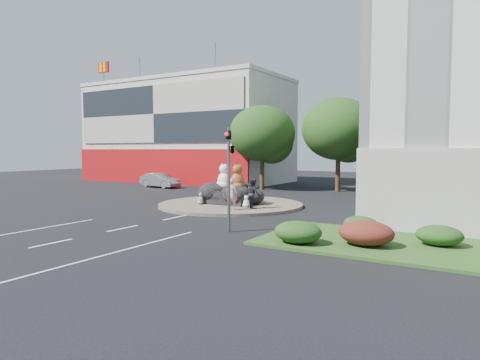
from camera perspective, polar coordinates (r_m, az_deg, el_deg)
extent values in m
plane|color=black|center=(22.22, -15.33, -6.27)|extent=(120.00, 120.00, 0.00)
cylinder|color=brown|center=(29.88, -1.24, -3.30)|extent=(10.00, 10.00, 0.20)
cube|color=silver|center=(54.80, -7.05, 6.19)|extent=(25.00, 12.00, 12.00)
cube|color=#9C0E10|center=(50.19, -11.29, 1.78)|extent=(25.00, 0.30, 4.00)
cube|color=#B2AD9E|center=(50.28, -11.43, 8.62)|extent=(24.00, 0.15, 6.50)
cube|color=silver|center=(55.38, -7.10, 12.62)|extent=(25.20, 12.20, 0.40)
cylinder|color=#595B60|center=(60.96, -13.20, 13.84)|extent=(0.10, 0.10, 4.00)
cylinder|color=#595B60|center=(55.68, -3.29, 15.41)|extent=(0.10, 0.10, 5.00)
cube|color=#9C0E10|center=(60.07, -17.72, 14.10)|extent=(1.80, 0.25, 1.40)
cube|color=#2B4D19|center=(18.81, 18.71, -8.02)|extent=(10.00, 6.00, 0.12)
cylinder|color=#382314|center=(42.06, 2.95, 1.25)|extent=(0.44, 0.44, 3.74)
ellipsoid|color=#123B12|center=(42.04, 2.97, 6.23)|extent=(6.46, 6.46, 5.49)
sphere|color=#123B12|center=(42.09, 4.25, 5.06)|extent=(4.25, 4.25, 4.25)
sphere|color=#123B12|center=(42.10, 1.93, 5.42)|extent=(3.74, 3.74, 3.74)
cylinder|color=#382314|center=(41.12, 12.91, 1.24)|extent=(0.44, 0.44, 3.96)
ellipsoid|color=#123B12|center=(41.12, 13.00, 6.63)|extent=(6.84, 6.84, 5.81)
sphere|color=#123B12|center=(41.32, 14.26, 5.35)|extent=(4.50, 4.50, 4.50)
sphere|color=#123B12|center=(41.03, 11.92, 5.78)|extent=(3.96, 3.96, 3.96)
cylinder|color=#382314|center=(35.73, 20.03, 0.16)|extent=(0.44, 0.44, 3.30)
ellipsoid|color=#123B12|center=(35.67, 20.15, 5.33)|extent=(5.70, 5.70, 4.84)
sphere|color=#123B12|center=(36.01, 21.53, 4.09)|extent=(3.75, 3.75, 3.75)
sphere|color=#123B12|center=(35.51, 18.93, 4.52)|extent=(3.30, 3.30, 3.30)
ellipsoid|color=#123B12|center=(17.74, 7.74, -6.88)|extent=(2.00, 1.60, 0.90)
ellipsoid|color=#4A1B13|center=(17.86, 16.47, -6.80)|extent=(2.20, 1.76, 0.99)
ellipsoid|color=#123B12|center=(18.89, 25.05, -6.70)|extent=(1.80, 1.44, 0.81)
ellipsoid|color=#123B12|center=(20.80, 15.77, -5.63)|extent=(1.60, 1.28, 0.72)
cylinder|color=#595B60|center=(20.25, -1.49, 0.02)|extent=(0.14, 0.14, 5.00)
imported|color=black|center=(20.20, -1.50, 4.83)|extent=(0.21, 0.26, 1.30)
imported|color=black|center=(20.09, -1.02, 4.27)|extent=(0.26, 1.24, 0.50)
sphere|color=red|center=(20.06, -1.78, 6.12)|extent=(0.18, 0.18, 0.18)
cylinder|color=#595B60|center=(23.17, 24.06, 3.89)|extent=(0.18, 0.18, 8.00)
cylinder|color=#595B60|center=(23.67, 21.88, 13.68)|extent=(2.00, 0.12, 0.12)
cube|color=silver|center=(23.84, 19.44, 13.42)|extent=(0.50, 0.22, 0.12)
imported|color=tan|center=(26.55, -1.08, -1.90)|extent=(0.77, 0.57, 1.94)
imported|color=#212129|center=(27.19, 1.78, -1.81)|extent=(1.17, 1.15, 1.90)
imported|color=#B0B3B8|center=(45.14, -10.63, -0.04)|extent=(4.71, 1.96, 1.52)
cylinder|color=black|center=(18.61, 7.37, -6.61)|extent=(0.57, 0.57, 0.74)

